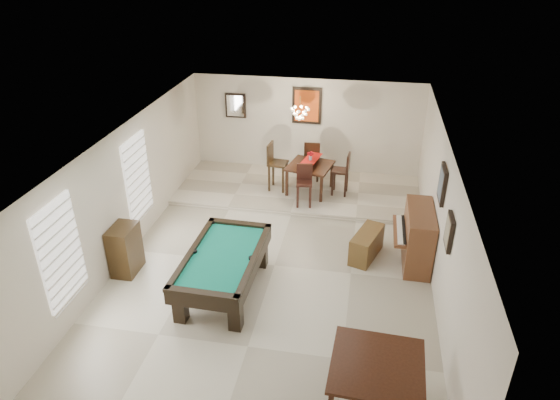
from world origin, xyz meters
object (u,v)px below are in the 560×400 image
(dining_table, at_px, (310,176))
(dining_chair_south, at_px, (304,186))
(flower_vase, at_px, (310,156))
(chandelier, at_px, (300,109))
(piano_bench, at_px, (367,244))
(apothecary_chest, at_px, (125,250))
(dining_chair_east, at_px, (340,174))
(upright_piano, at_px, (411,236))
(dining_chair_west, at_px, (278,167))
(square_table, at_px, (375,387))
(dining_chair_north, at_px, (312,160))
(pool_table, at_px, (224,273))

(dining_table, xyz_separation_m, dining_chair_south, (-0.04, -0.75, 0.08))
(flower_vase, bearing_deg, chandelier, 168.87)
(piano_bench, distance_m, dining_table, 2.91)
(apothecary_chest, relative_size, dining_chair_east, 0.92)
(upright_piano, relative_size, dining_chair_west, 1.14)
(square_table, bearing_deg, flower_vase, 105.05)
(dining_chair_east, height_order, chandelier, chandelier)
(square_table, height_order, piano_bench, square_table)
(flower_vase, xyz_separation_m, dining_chair_north, (-0.03, 0.72, -0.41))
(upright_piano, height_order, apothecary_chest, upright_piano)
(square_table, bearing_deg, apothecary_chest, 152.99)
(pool_table, xyz_separation_m, dining_table, (1.04, 4.08, 0.15))
(dining_chair_west, bearing_deg, pool_table, -178.12)
(flower_vase, bearing_deg, square_table, -74.95)
(upright_piano, relative_size, flower_vase, 6.05)
(square_table, distance_m, dining_table, 6.45)
(upright_piano, distance_m, dining_chair_east, 2.95)
(upright_piano, xyz_separation_m, dining_chair_east, (-1.57, 2.50, 0.08))
(square_table, distance_m, apothecary_chest, 5.30)
(chandelier, bearing_deg, dining_table, -11.13)
(apothecary_chest, bearing_deg, dining_table, 51.42)
(pool_table, xyz_separation_m, dining_chair_north, (1.00, 4.80, 0.27))
(square_table, bearing_deg, upright_piano, 80.34)
(apothecary_chest, height_order, chandelier, chandelier)
(dining_table, xyz_separation_m, flower_vase, (0.00, 0.00, 0.53))
(apothecary_chest, bearing_deg, flower_vase, 51.42)
(pool_table, height_order, dining_table, dining_table)
(piano_bench, xyz_separation_m, flower_vase, (-1.48, 2.49, 0.79))
(pool_table, distance_m, chandelier, 4.58)
(dining_table, bearing_deg, pool_table, -104.24)
(upright_piano, xyz_separation_m, chandelier, (-2.60, 2.56, 1.63))
(dining_chair_east, bearing_deg, apothecary_chest, -40.91)
(apothecary_chest, xyz_separation_m, chandelier, (2.76, 3.88, 1.71))
(square_table, xyz_separation_m, upright_piano, (0.64, 3.73, 0.16))
(upright_piano, height_order, piano_bench, upright_piano)
(piano_bench, relative_size, dining_chair_south, 1.02)
(square_table, xyz_separation_m, flower_vase, (-1.67, 6.23, 0.65))
(piano_bench, distance_m, dining_chair_east, 2.62)
(dining_chair_north, bearing_deg, chandelier, 66.20)
(pool_table, relative_size, dining_chair_north, 2.14)
(pool_table, distance_m, square_table, 3.46)
(chandelier, bearing_deg, square_table, -72.68)
(dining_table, xyz_separation_m, dining_chair_west, (-0.79, -0.02, 0.19))
(flower_vase, xyz_separation_m, dining_chair_east, (0.74, 0.00, -0.42))
(chandelier, bearing_deg, dining_chair_north, 69.18)
(upright_piano, distance_m, dining_chair_south, 2.93)
(pool_table, height_order, upright_piano, upright_piano)
(upright_piano, xyz_separation_m, piano_bench, (-0.83, 0.01, -0.29))
(upright_piano, height_order, dining_chair_west, dining_chair_west)
(piano_bench, xyz_separation_m, dining_chair_east, (-0.73, 2.49, 0.37))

